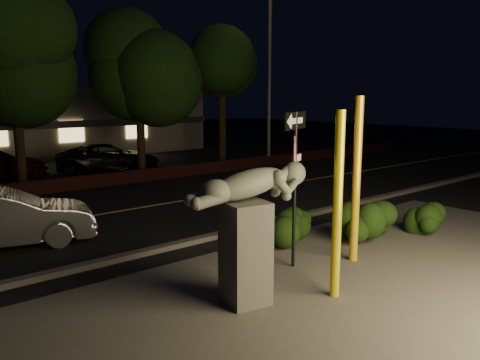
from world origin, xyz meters
The scene contains 21 objects.
ground centered at (0.00, 10.00, 0.00)m, with size 90.00×90.00×0.00m, color black.
patio centered at (0.00, -1.00, 0.01)m, with size 14.00×6.00×0.02m, color #4C4944.
road centered at (0.00, 7.00, 0.01)m, with size 80.00×8.00×0.01m, color black.
lane_marking centered at (0.00, 7.00, 0.02)m, with size 80.00×0.12×0.01m, color #CEBB52.
curb centered at (0.00, 2.90, 0.06)m, with size 80.00×0.25×0.12m, color #4C4944.
brick_wall centered at (0.00, 11.30, 0.25)m, with size 40.00×0.35×0.50m, color #3F1414.
parking_lot centered at (0.00, 17.00, 0.01)m, with size 40.00×12.00×0.01m, color black.
building centered at (0.00, 24.99, 2.00)m, with size 22.00×10.20×4.00m.
tree_far_b centered at (-2.50, 13.20, 6.05)m, with size 5.20×5.20×8.41m.
tree_far_c centered at (2.50, 12.80, 5.66)m, with size 4.80×4.80×7.84m.
tree_far_d centered at (7.50, 13.30, 5.42)m, with size 4.40×4.40×7.42m.
yellow_pole_left centered at (-1.22, -1.24, 1.64)m, with size 0.16×0.16×3.28m, color yellow.
yellow_pole_right centered at (0.55, -0.32, 1.75)m, with size 0.18×0.18×3.51m, color yellow.
signpost centered at (-0.72, 0.25, 2.27)m, with size 1.01×0.44×3.19m.
sculpture centered at (-2.55, -0.44, 1.47)m, with size 2.23×0.97×2.38m.
hedge_center centered at (0.46, 1.38, 0.47)m, with size 1.82×0.85×0.95m, color black.
hedge_right centered at (1.98, 0.38, 0.57)m, with size 1.74×0.93×1.14m, color black.
hedge_far_right centered at (3.64, -0.24, 0.45)m, with size 1.30×0.81×0.90m, color black.
streetlight centered at (8.70, 11.17, 5.53)m, with size 1.35×0.64×9.30m.
silver_sedan centered at (-4.99, 5.53, 0.68)m, with size 1.44×4.13×1.36m, color #B6B6BC.
parked_car_dark centered at (1.71, 14.60, 0.66)m, with size 2.18×4.72×1.31m, color black.
Camera 1 is at (-7.47, -6.16, 3.48)m, focal length 35.00 mm.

